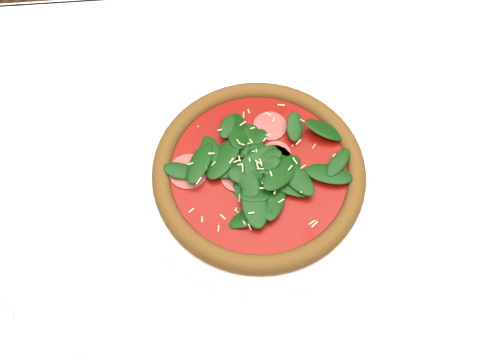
{
  "coord_description": "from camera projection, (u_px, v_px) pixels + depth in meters",
  "views": [
    {
      "loc": [
        -0.08,
        -0.36,
        1.47
      ],
      "look_at": [
        -0.05,
        -0.0,
        0.77
      ],
      "focal_mm": 40.0,
      "sensor_mm": 36.0,
      "label": 1
    }
  ],
  "objects": [
    {
      "name": "dining_table",
      "position": [
        272.0,
        209.0,
        0.89
      ],
      "size": [
        1.21,
        0.81,
        0.75
      ],
      "color": "white",
      "rests_on": "ground"
    },
    {
      "name": "ground",
      "position": [
        260.0,
        304.0,
        1.47
      ],
      "size": [
        6.0,
        6.0,
        0.0
      ],
      "primitive_type": "plane",
      "color": "brown",
      "rests_on": "ground"
    },
    {
      "name": "napkin",
      "position": [
        21.0,
        357.0,
        0.68
      ],
      "size": [
        0.17,
        0.13,
        0.01
      ],
      "primitive_type": "cube",
      "rotation": [
        0.0,
        0.0,
        0.41
      ],
      "color": "white",
      "rests_on": "dining_table"
    },
    {
      "name": "fork",
      "position": [
        12.0,
        336.0,
        0.69
      ],
      "size": [
        0.08,
        0.15,
        0.0
      ],
      "rotation": [
        0.0,
        0.0,
        0.38
      ],
      "color": "silver",
      "rests_on": "napkin"
    },
    {
      "name": "pizza",
      "position": [
        259.0,
        170.0,
        0.78
      ],
      "size": [
        0.34,
        0.34,
        0.04
      ],
      "rotation": [
        0.0,
        0.0,
        -0.07
      ],
      "color": "#A05C26",
      "rests_on": "plate"
    },
    {
      "name": "plate",
      "position": [
        258.0,
        176.0,
        0.8
      ],
      "size": [
        0.36,
        0.36,
        0.02
      ],
      "color": "white",
      "rests_on": "dining_table"
    }
  ]
}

